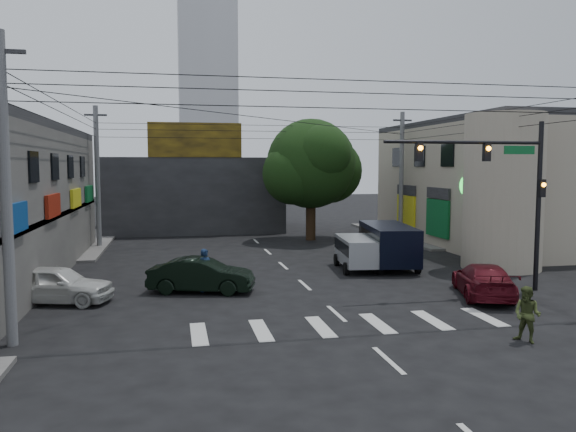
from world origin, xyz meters
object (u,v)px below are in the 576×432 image
object	(u,v)px
dark_sedan	(201,275)
traffic_officer	(205,270)
silver_minivan	(357,254)
utility_pole_far_left	(97,177)
pedestrian_olive	(527,315)
utility_pole_far_right	(401,176)
white_compact	(56,284)
street_tree	(311,164)
utility_pole_near_left	(6,191)
navy_van	(388,246)
traffic_gantry	(504,178)
maroon_sedan	(483,280)

from	to	relation	value
dark_sedan	traffic_officer	world-z (taller)	traffic_officer
traffic_officer	silver_minivan	bearing A→B (deg)	-8.96
utility_pole_far_left	pedestrian_olive	size ratio (longest dim) A/B	5.35
utility_pole_far_right	white_compact	distance (m)	26.06
street_tree	utility_pole_near_left	bearing A→B (deg)	-124.00
street_tree	white_compact	bearing A→B (deg)	-131.24
utility_pole_far_right	silver_minivan	xyz separation A→B (m)	(-7.02, -10.95, -3.76)
utility_pole_near_left	silver_minivan	xyz separation A→B (m)	(13.98, 9.55, -3.76)
dark_sedan	pedestrian_olive	bearing A→B (deg)	-118.10
utility_pole_near_left	navy_van	size ratio (longest dim) A/B	1.58
utility_pole_far_right	navy_van	distance (m)	12.13
navy_van	utility_pole_far_right	bearing A→B (deg)	-17.62
traffic_gantry	silver_minivan	bearing A→B (deg)	125.68
traffic_gantry	pedestrian_olive	bearing A→B (deg)	-116.25
white_compact	silver_minivan	distance (m)	14.40
white_compact	navy_van	bearing A→B (deg)	-57.14
utility_pole_far_left	dark_sedan	size ratio (longest dim) A/B	1.97
street_tree	maroon_sedan	xyz separation A→B (m)	(2.63, -18.65, -4.79)
street_tree	traffic_gantry	xyz separation A→B (m)	(3.82, -18.00, -0.64)
utility_pole_far_left	traffic_officer	world-z (taller)	utility_pole_far_left
utility_pole_near_left	traffic_officer	xyz separation A→B (m)	(6.07, 6.09, -3.68)
dark_sedan	traffic_gantry	bearing A→B (deg)	-85.91
pedestrian_olive	navy_van	bearing A→B (deg)	145.89
dark_sedan	traffic_officer	bearing A→B (deg)	-51.57
utility_pole_near_left	dark_sedan	size ratio (longest dim) A/B	1.97
traffic_gantry	traffic_officer	distance (m)	13.13
street_tree	white_compact	world-z (taller)	street_tree
navy_van	white_compact	bearing A→B (deg)	115.66
maroon_sedan	pedestrian_olive	xyz separation A→B (m)	(-1.94, -5.70, 0.17)
maroon_sedan	traffic_officer	bearing A→B (deg)	2.26
street_tree	navy_van	xyz separation A→B (m)	(1.39, -11.43, -4.36)
white_compact	traffic_officer	distance (m)	5.89
utility_pole_far_left	utility_pole_far_right	xyz separation A→B (m)	(21.00, 0.00, 0.00)
utility_pole_far_right	dark_sedan	size ratio (longest dim) A/B	1.97
street_tree	utility_pole_near_left	distance (m)	25.95
white_compact	maroon_sedan	bearing A→B (deg)	-82.34
dark_sedan	white_compact	bearing A→B (deg)	113.37
utility_pole_far_right	maroon_sedan	bearing A→B (deg)	-102.35
utility_pole_far_right	utility_pole_near_left	bearing A→B (deg)	-135.69
utility_pole_far_left	pedestrian_olive	distance (m)	28.11
utility_pole_far_left	white_compact	bearing A→B (deg)	-89.10
utility_pole_near_left	utility_pole_far_right	distance (m)	29.35
utility_pole_far_right	dark_sedan	bearing A→B (deg)	-136.20
silver_minivan	pedestrian_olive	bearing A→B (deg)	-168.12
dark_sedan	silver_minivan	bearing A→B (deg)	-50.87
dark_sedan	utility_pole_far_left	bearing A→B (deg)	37.65
utility_pole_far_left	dark_sedan	xyz separation A→B (m)	(5.89, -14.49, -3.87)
street_tree	navy_van	bearing A→B (deg)	-83.09
silver_minivan	navy_van	xyz separation A→B (m)	(1.91, 0.52, 0.27)
silver_minivan	traffic_officer	bearing A→B (deg)	119.92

